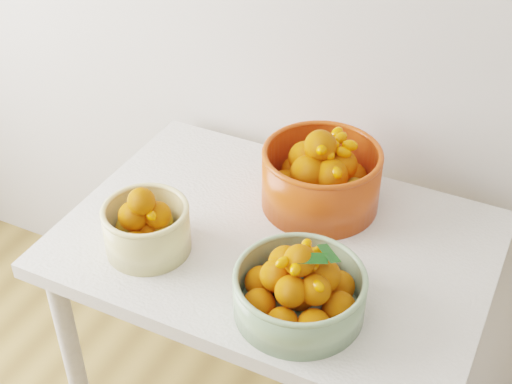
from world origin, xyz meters
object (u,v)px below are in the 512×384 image
table (276,267)px  bowl_cream (146,227)px  bowl_orange (321,176)px  bowl_green (299,289)px

table → bowl_cream: 0.34m
table → bowl_orange: bowl_orange is taller
table → bowl_green: 0.29m
bowl_orange → table: bearing=-104.2°
bowl_cream → bowl_orange: size_ratio=0.77×
table → bowl_green: (0.14, -0.19, 0.16)m
bowl_green → bowl_orange: bearing=105.3°
bowl_orange → bowl_green: bearing=-74.7°
table → bowl_cream: bearing=-146.6°
bowl_green → bowl_orange: (-0.10, 0.36, 0.02)m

